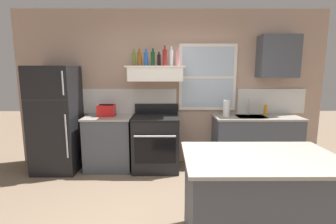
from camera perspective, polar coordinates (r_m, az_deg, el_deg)
The scene contains 20 objects.
back_wall at distance 4.45m, azimuth 0.98°, elevation 5.41°, with size 5.40×0.11×2.70m.
refrigerator at distance 4.51m, azimuth -24.24°, elevation -1.54°, with size 0.70×0.72×1.74m.
counter_left_of_stove at distance 4.40m, azimuth -13.29°, elevation -6.79°, with size 0.79×0.63×0.91m.
toaster at distance 4.32m, azimuth -13.93°, elevation 0.40°, with size 0.30×0.20×0.19m.
stove_range at distance 4.25m, azimuth -2.76°, elevation -6.99°, with size 0.76×0.69×1.09m.
range_hood_shelf at distance 4.17m, azimuth -2.83°, elevation 8.85°, with size 0.96×0.52×0.24m.
bottle_olive_oil_square at distance 4.25m, azimuth -7.74°, elevation 12.00°, with size 0.06×0.06×0.28m.
bottle_amber_wine at distance 4.21m, azimuth -6.54°, elevation 12.04°, with size 0.07×0.07×0.28m.
bottle_blue_liqueur at distance 4.20m, azimuth -5.04°, elevation 12.07°, with size 0.07×0.07×0.28m.
bottle_dark_green_wine at distance 4.19m, azimuth -3.47°, elevation 12.14°, with size 0.07×0.07×0.28m.
bottle_balsamic_dark at distance 4.13m, azimuth -2.09°, elevation 11.85°, with size 0.06×0.06×0.23m.
bottle_red_label_wine at distance 4.12m, azimuth -0.73°, elevation 12.43°, with size 0.07×0.07×0.32m.
bottle_clear_tall at distance 4.18m, azimuth 0.76°, elevation 12.34°, with size 0.06×0.06×0.32m.
bottle_rose_pink at distance 4.17m, azimuth 2.25°, elevation 12.25°, with size 0.07×0.07×0.30m.
counter_right_with_sink at distance 4.54m, azimuth 19.35°, elevation -6.53°, with size 1.43×0.63×0.91m.
sink_faucet at distance 4.48m, azimuth 18.18°, elevation 1.51°, with size 0.03×0.17×0.28m.
paper_towel_roll at distance 4.27m, azimuth 13.25°, elevation 0.84°, with size 0.11×0.11×0.27m, color white.
dish_soap_bottle at distance 4.59m, azimuth 21.43°, elevation 0.44°, with size 0.06×0.06×0.18m, color orange.
kitchen_island at distance 2.60m, azimuth 20.08°, elevation -18.88°, with size 1.40×0.90×0.91m.
upper_cabinet_right at distance 4.65m, azimuth 23.92°, elevation 11.54°, with size 0.64×0.32×0.70m.
Camera 1 is at (-0.07, -2.21, 1.67)m, focal length 26.57 mm.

